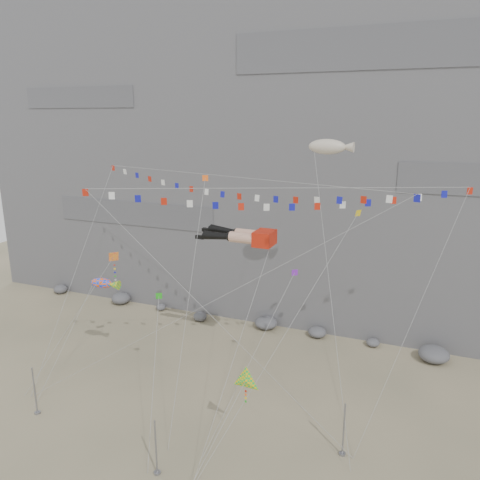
{
  "coord_description": "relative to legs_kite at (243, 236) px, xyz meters",
  "views": [
    {
      "loc": [
        15.5,
        -30.36,
        23.71
      ],
      "look_at": [
        -0.08,
        9.0,
        12.52
      ],
      "focal_mm": 35.0,
      "sensor_mm": 36.0,
      "label": 1
    }
  ],
  "objects": [
    {
      "name": "talus_boulders",
      "position": [
        -0.84,
        9.51,
        -12.75
      ],
      "size": [
        60.0,
        3.0,
        1.2
      ],
      "primitive_type": null,
      "color": "slate",
      "rests_on": "ground"
    },
    {
      "name": "fish_windsock",
      "position": [
        -11.96,
        -5.03,
        -4.39
      ],
      "size": [
        3.97,
        8.08,
        11.71
      ],
      "color": "#FF590D",
      "rests_on": "ground"
    },
    {
      "name": "flag_banner_lower",
      "position": [
        4.51,
        -4.02,
        5.1
      ],
      "size": [
        26.96,
        11.57,
        20.88
      ],
      "color": "red",
      "rests_on": "ground"
    },
    {
      "name": "anchor_pole_right",
      "position": [
        10.97,
        -8.38,
        -11.25
      ],
      "size": [
        0.12,
        0.12,
        4.2
      ],
      "primitive_type": "cylinder",
      "color": "gray",
      "rests_on": "ground"
    },
    {
      "name": "anchor_pole_center",
      "position": [
        -0.52,
        -14.93,
        -11.26
      ],
      "size": [
        0.12,
        0.12,
        4.18
      ],
      "primitive_type": "cylinder",
      "color": "gray",
      "rests_on": "ground"
    },
    {
      "name": "cliff",
      "position": [
        -0.84,
        24.51,
        11.65
      ],
      "size": [
        80.0,
        28.0,
        50.0
      ],
      "primitive_type": "cube",
      "color": "slate",
      "rests_on": "ground"
    },
    {
      "name": "small_kite_a",
      "position": [
        -3.14,
        -1.27,
        4.75
      ],
      "size": [
        2.84,
        12.33,
        21.97
      ],
      "color": "#FF5D15",
      "rests_on": "ground"
    },
    {
      "name": "blimp_windsock",
      "position": [
        6.79,
        1.9,
        7.87
      ],
      "size": [
        7.23,
        12.73,
        24.83
      ],
      "color": "beige",
      "rests_on": "ground"
    },
    {
      "name": "delta_kite",
      "position": [
        4.36,
        -10.78,
        -7.5
      ],
      "size": [
        3.27,
        5.9,
        8.34
      ],
      "color": "yellow",
      "rests_on": "ground"
    },
    {
      "name": "flag_banner_upper",
      "position": [
        -1.26,
        0.1,
        5.24
      ],
      "size": [
        31.12,
        15.62,
        26.01
      ],
      "color": "red",
      "rests_on": "ground"
    },
    {
      "name": "legs_kite",
      "position": [
        0.0,
        0.0,
        0.0
      ],
      "size": [
        7.36,
        16.76,
        20.39
      ],
      "rotation": [
        0.0,
        0.0,
        -0.03
      ],
      "color": "red",
      "rests_on": "ground"
    },
    {
      "name": "small_kite_b",
      "position": [
        5.52,
        -3.04,
        -2.05
      ],
      "size": [
        4.53,
        10.18,
        15.4
      ],
      "color": "purple",
      "rests_on": "ground"
    },
    {
      "name": "ground",
      "position": [
        -0.84,
        -7.49,
        -13.35
      ],
      "size": [
        120.0,
        120.0,
        0.0
      ],
      "primitive_type": "plane",
      "color": "tan",
      "rests_on": "ground"
    },
    {
      "name": "anchor_pole_left",
      "position": [
        -13.26,
        -12.74,
        -11.24
      ],
      "size": [
        0.12,
        0.12,
        4.22
      ],
      "primitive_type": "cylinder",
      "color": "gray",
      "rests_on": "ground"
    },
    {
      "name": "small_kite_c",
      "position": [
        -4.74,
        -6.97,
        -4.06
      ],
      "size": [
        4.33,
        9.02,
        13.11
      ],
      "color": "green",
      "rests_on": "ground"
    },
    {
      "name": "harlequin_kite",
      "position": [
        -10.12,
        -5.46,
        -1.58
      ],
      "size": [
        7.04,
        6.87,
        14.49
      ],
      "color": "red",
      "rests_on": "ground"
    },
    {
      "name": "small_kite_d",
      "position": [
        9.65,
        0.93,
        2.31
      ],
      "size": [
        8.18,
        16.62,
        23.71
      ],
      "color": "yellow",
      "rests_on": "ground"
    }
  ]
}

